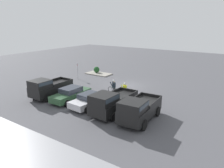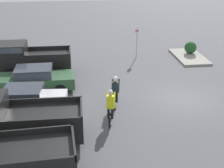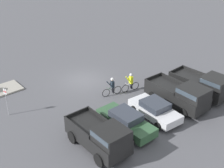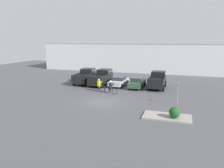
{
  "view_description": "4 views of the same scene",
  "coord_description": "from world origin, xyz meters",
  "px_view_note": "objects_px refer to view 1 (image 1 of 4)",
  "views": [
    {
      "loc": [
        -13.95,
        24.52,
        8.23
      ],
      "look_at": [
        -0.19,
        4.1,
        1.2
      ],
      "focal_mm": 35.0,
      "sensor_mm": 36.0,
      "label": 1
    },
    {
      "loc": [
        -15.58,
        5.99,
        7.78
      ],
      "look_at": [
        -0.19,
        4.1,
        1.2
      ],
      "focal_mm": 50.0,
      "sensor_mm": 36.0,
      "label": 2
    },
    {
      "loc": [
        14.99,
        22.23,
        13.75
      ],
      "look_at": [
        -0.19,
        4.1,
        1.2
      ],
      "focal_mm": 50.0,
      "sensor_mm": 36.0,
      "label": 3
    },
    {
      "loc": [
        8.32,
        -21.9,
        6.72
      ],
      "look_at": [
        -0.19,
        4.1,
        1.2
      ],
      "focal_mm": 35.0,
      "sensor_mm": 36.0,
      "label": 4
    }
  ],
  "objects_px": {
    "sedan_1": "(71,94)",
    "pickup_truck_2": "(49,87)",
    "pickup_truck_1": "(112,102)",
    "fire_lane_sign": "(78,69)",
    "pickup_truck_0": "(138,109)",
    "sedan_0": "(90,100)",
    "cyclist_0": "(114,87)",
    "shrub": "(97,70)",
    "cyclist_1": "(125,90)"
  },
  "relations": [
    {
      "from": "cyclist_0",
      "to": "sedan_0",
      "type": "bearing_deg",
      "value": 93.53
    },
    {
      "from": "pickup_truck_0",
      "to": "fire_lane_sign",
      "type": "bearing_deg",
      "value": -29.29
    },
    {
      "from": "pickup_truck_0",
      "to": "pickup_truck_2",
      "type": "relative_size",
      "value": 1.06
    },
    {
      "from": "pickup_truck_0",
      "to": "sedan_1",
      "type": "relative_size",
      "value": 1.08
    },
    {
      "from": "sedan_0",
      "to": "sedan_1",
      "type": "relative_size",
      "value": 0.93
    },
    {
      "from": "pickup_truck_1",
      "to": "fire_lane_sign",
      "type": "xyz_separation_m",
      "value": [
        11.39,
        -7.85,
        0.33
      ]
    },
    {
      "from": "cyclist_0",
      "to": "cyclist_1",
      "type": "relative_size",
      "value": 1.05
    },
    {
      "from": "shrub",
      "to": "fire_lane_sign",
      "type": "bearing_deg",
      "value": 88.7
    },
    {
      "from": "cyclist_1",
      "to": "shrub",
      "type": "xyz_separation_m",
      "value": [
        9.98,
        -7.72,
        -0.23
      ]
    },
    {
      "from": "pickup_truck_1",
      "to": "pickup_truck_2",
      "type": "height_order",
      "value": "pickup_truck_2"
    },
    {
      "from": "pickup_truck_0",
      "to": "sedan_0",
      "type": "relative_size",
      "value": 1.16
    },
    {
      "from": "sedan_0",
      "to": "shrub",
      "type": "xyz_separation_m",
      "value": [
        8.5,
        -12.05,
        -0.08
      ]
    },
    {
      "from": "pickup_truck_0",
      "to": "shrub",
      "type": "distance_m",
      "value": 18.81
    },
    {
      "from": "pickup_truck_0",
      "to": "fire_lane_sign",
      "type": "distance_m",
      "value": 16.31
    },
    {
      "from": "sedan_1",
      "to": "pickup_truck_2",
      "type": "xyz_separation_m",
      "value": [
        2.8,
        0.64,
        0.42
      ]
    },
    {
      "from": "cyclist_0",
      "to": "fire_lane_sign",
      "type": "distance_m",
      "value": 8.79
    },
    {
      "from": "cyclist_1",
      "to": "pickup_truck_0",
      "type": "bearing_deg",
      "value": 131.43
    },
    {
      "from": "sedan_0",
      "to": "cyclist_0",
      "type": "xyz_separation_m",
      "value": [
        0.3,
        -4.81,
        0.16
      ]
    },
    {
      "from": "pickup_truck_2",
      "to": "sedan_1",
      "type": "bearing_deg",
      "value": -167.08
    },
    {
      "from": "sedan_0",
      "to": "sedan_1",
      "type": "xyz_separation_m",
      "value": [
        2.8,
        -0.24,
        0.04
      ]
    },
    {
      "from": "sedan_0",
      "to": "fire_lane_sign",
      "type": "height_order",
      "value": "fire_lane_sign"
    },
    {
      "from": "pickup_truck_2",
      "to": "cyclist_1",
      "type": "bearing_deg",
      "value": -146.22
    },
    {
      "from": "cyclist_0",
      "to": "fire_lane_sign",
      "type": "bearing_deg",
      "value": -18.73
    },
    {
      "from": "pickup_truck_1",
      "to": "sedan_1",
      "type": "relative_size",
      "value": 1.14
    },
    {
      "from": "shrub",
      "to": "pickup_truck_0",
      "type": "bearing_deg",
      "value": 138.69
    },
    {
      "from": "cyclist_0",
      "to": "shrub",
      "type": "xyz_separation_m",
      "value": [
        8.2,
        -7.25,
        -0.23
      ]
    },
    {
      "from": "sedan_1",
      "to": "cyclist_1",
      "type": "distance_m",
      "value": 5.92
    },
    {
      "from": "pickup_truck_0",
      "to": "cyclist_1",
      "type": "height_order",
      "value": "pickup_truck_0"
    },
    {
      "from": "sedan_0",
      "to": "pickup_truck_0",
      "type": "bearing_deg",
      "value": 176.38
    },
    {
      "from": "sedan_0",
      "to": "cyclist_1",
      "type": "bearing_deg",
      "value": -108.84
    },
    {
      "from": "pickup_truck_1",
      "to": "cyclist_0",
      "type": "xyz_separation_m",
      "value": [
        3.09,
        -5.03,
        -0.27
      ]
    },
    {
      "from": "pickup_truck_0",
      "to": "sedan_1",
      "type": "height_order",
      "value": "pickup_truck_0"
    },
    {
      "from": "pickup_truck_0",
      "to": "sedan_0",
      "type": "height_order",
      "value": "pickup_truck_0"
    },
    {
      "from": "sedan_1",
      "to": "cyclist_0",
      "type": "bearing_deg",
      "value": -118.75
    },
    {
      "from": "pickup_truck_1",
      "to": "pickup_truck_2",
      "type": "distance_m",
      "value": 8.4
    },
    {
      "from": "pickup_truck_1",
      "to": "shrub",
      "type": "relative_size",
      "value": 5.66
    },
    {
      "from": "pickup_truck_1",
      "to": "fire_lane_sign",
      "type": "distance_m",
      "value": 13.84
    },
    {
      "from": "pickup_truck_2",
      "to": "shrub",
      "type": "xyz_separation_m",
      "value": [
        2.9,
        -12.45,
        -0.54
      ]
    },
    {
      "from": "pickup_truck_1",
      "to": "cyclist_1",
      "type": "bearing_deg",
      "value": -73.93
    },
    {
      "from": "cyclist_0",
      "to": "pickup_truck_1",
      "type": "bearing_deg",
      "value": 121.56
    },
    {
      "from": "sedan_0",
      "to": "sedan_1",
      "type": "distance_m",
      "value": 2.81
    },
    {
      "from": "cyclist_1",
      "to": "shrub",
      "type": "relative_size",
      "value": 1.84
    },
    {
      "from": "pickup_truck_0",
      "to": "fire_lane_sign",
      "type": "xyz_separation_m",
      "value": [
        14.22,
        -7.98,
        0.31
      ]
    },
    {
      "from": "sedan_1",
      "to": "fire_lane_sign",
      "type": "distance_m",
      "value": 9.41
    },
    {
      "from": "pickup_truck_0",
      "to": "sedan_1",
      "type": "distance_m",
      "value": 8.45
    },
    {
      "from": "pickup_truck_0",
      "to": "sedan_1",
      "type": "xyz_separation_m",
      "value": [
        8.42,
        -0.6,
        -0.4
      ]
    },
    {
      "from": "pickup_truck_2",
      "to": "pickup_truck_0",
      "type": "bearing_deg",
      "value": -179.77
    },
    {
      "from": "pickup_truck_1",
      "to": "pickup_truck_2",
      "type": "relative_size",
      "value": 1.12
    },
    {
      "from": "sedan_0",
      "to": "cyclist_1",
      "type": "relative_size",
      "value": 2.52
    },
    {
      "from": "pickup_truck_0",
      "to": "cyclist_0",
      "type": "relative_size",
      "value": 2.78
    }
  ]
}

